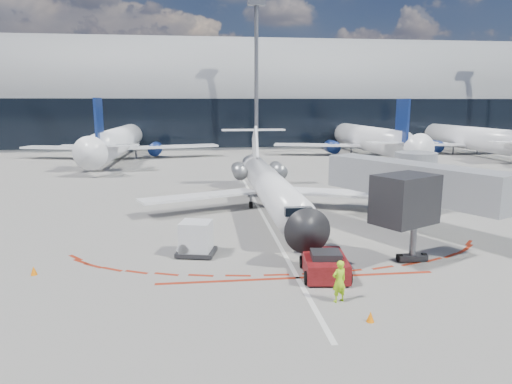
{
  "coord_description": "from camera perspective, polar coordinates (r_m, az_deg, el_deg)",
  "views": [
    {
      "loc": [
        -4.58,
        -32.58,
        8.51
      ],
      "look_at": [
        -0.9,
        -1.42,
        2.45
      ],
      "focal_mm": 32.0,
      "sensor_mm": 36.0,
      "label": 1
    }
  ],
  "objects": [
    {
      "name": "safety_cone_right",
      "position": [
        19.3,
        14.11,
        -14.87
      ],
      "size": [
        0.31,
        0.31,
        0.44
      ],
      "primitive_type": "cone",
      "color": "orange",
      "rests_on": "ground"
    },
    {
      "name": "uld_container",
      "position": [
        26.29,
        -7.49,
        -5.81
      ],
      "size": [
        2.45,
        2.22,
        1.98
      ],
      "rotation": [
        0.0,
        0.0,
        -0.23
      ],
      "color": "black",
      "rests_on": "ground"
    },
    {
      "name": "light_mast_centre",
      "position": [
        81.25,
        0.05,
        13.75
      ],
      "size": [
        0.7,
        0.7,
        25.0
      ],
      "primitive_type": "cylinder",
      "color": "slate",
      "rests_on": "ground"
    },
    {
      "name": "apron_stop_bar",
      "position": [
        23.19,
        5.22,
        -10.63
      ],
      "size": [
        14.0,
        0.25,
        0.01
      ],
      "primitive_type": "cube",
      "color": "maroon",
      "rests_on": "ground"
    },
    {
      "name": "apron_centerline",
      "position": [
        35.9,
        0.79,
        -2.77
      ],
      "size": [
        0.25,
        40.0,
        0.01
      ],
      "primitive_type": "cube",
      "color": "silver",
      "rests_on": "ground"
    },
    {
      "name": "pushback_tug",
      "position": [
        23.42,
        8.57,
        -8.93
      ],
      "size": [
        2.57,
        5.35,
        1.37
      ],
      "rotation": [
        0.0,
        0.0,
        -0.12
      ],
      "color": "#530B0C",
      "rests_on": "ground"
    },
    {
      "name": "safety_cone_left",
      "position": [
        25.97,
        -26.03,
        -8.82
      ],
      "size": [
        0.33,
        0.33,
        0.45
      ],
      "primitive_type": "cone",
      "color": "orange",
      "rests_on": "ground"
    },
    {
      "name": "bg_airliner_2",
      "position": [
        87.86,
        24.6,
        8.03
      ],
      "size": [
        34.39,
        36.41,
        11.13
      ],
      "primitive_type": null,
      "color": "white",
      "rests_on": "ground"
    },
    {
      "name": "bg_airliner_0",
      "position": [
        76.15,
        -16.6,
        8.45
      ],
      "size": [
        35.88,
        37.99,
        11.61
      ],
      "primitive_type": null,
      "color": "white",
      "rests_on": "ground"
    },
    {
      "name": "ground",
      "position": [
        33.98,
        1.23,
        -3.57
      ],
      "size": [
        260.0,
        260.0,
        0.0
      ],
      "primitive_type": "plane",
      "color": "slate",
      "rests_on": "ground"
    },
    {
      "name": "terminal_building",
      "position": [
        97.66,
        -4.12,
        10.91
      ],
      "size": [
        150.0,
        24.15,
        24.0
      ],
      "color": "gray",
      "rests_on": "ground"
    },
    {
      "name": "bg_airliner_1",
      "position": [
        80.12,
        13.29,
        8.68
      ],
      "size": [
        35.62,
        37.72,
        11.53
      ],
      "primitive_type": null,
      "color": "white",
      "rests_on": "ground"
    },
    {
      "name": "regional_jet",
      "position": [
        36.52,
        1.65,
        0.89
      ],
      "size": [
        20.82,
        25.68,
        6.43
      ],
      "color": "white",
      "rests_on": "ground"
    },
    {
      "name": "jet_bridge",
      "position": [
        33.33,
        18.92,
        0.83
      ],
      "size": [
        10.03,
        15.2,
        4.9
      ],
      "color": "gray",
      "rests_on": "ground"
    },
    {
      "name": "ramp_worker",
      "position": [
        20.5,
        10.35,
        -10.91
      ],
      "size": [
        0.8,
        0.65,
        1.89
      ],
      "primitive_type": "imported",
      "rotation": [
        0.0,
        0.0,
        3.48
      ],
      "color": "#ADF319",
      "rests_on": "ground"
    }
  ]
}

